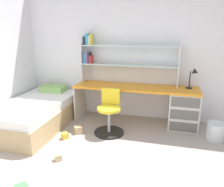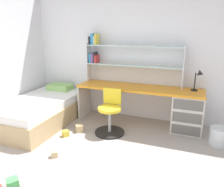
% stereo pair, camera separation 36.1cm
% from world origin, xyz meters
% --- Properties ---
extents(room_shell, '(5.50, 6.49, 2.76)m').
position_xyz_m(room_shell, '(-1.23, 1.27, 1.38)').
color(room_shell, silver).
rests_on(room_shell, ground_plane).
extents(desk, '(2.33, 0.58, 0.72)m').
position_xyz_m(desk, '(0.70, 2.43, 0.41)').
color(desk, orange).
rests_on(desk, ground_plane).
extents(bookshelf_hutch, '(1.88, 0.22, 0.96)m').
position_xyz_m(bookshelf_hutch, '(-0.33, 2.61, 1.27)').
color(bookshelf_hutch, silver).
rests_on(bookshelf_hutch, desk).
extents(desk_lamp, '(0.20, 0.17, 0.38)m').
position_xyz_m(desk_lamp, '(1.09, 2.51, 0.97)').
color(desk_lamp, black).
rests_on(desk_lamp, desk).
extents(swivel_chair, '(0.52, 0.52, 0.77)m').
position_xyz_m(swivel_chair, '(-0.29, 1.86, 0.30)').
color(swivel_chair, black).
rests_on(swivel_chair, ground_plane).
extents(bed_platform, '(1.08, 1.90, 0.61)m').
position_xyz_m(bed_platform, '(-1.69, 1.79, 0.25)').
color(bed_platform, tan).
rests_on(bed_platform, ground_plane).
extents(waste_bin, '(0.29, 0.29, 0.29)m').
position_xyz_m(waste_bin, '(1.47, 2.05, 0.14)').
color(waste_bin, silver).
rests_on(waste_bin, ground_plane).
extents(toy_block_yellow_1, '(0.14, 0.14, 0.10)m').
position_xyz_m(toy_block_yellow_1, '(-0.95, 1.45, 0.05)').
color(toy_block_yellow_1, gold).
rests_on(toy_block_yellow_1, ground_plane).
extents(toy_block_natural_4, '(0.17, 0.17, 0.12)m').
position_xyz_m(toy_block_natural_4, '(-0.82, 1.70, 0.06)').
color(toy_block_natural_4, tan).
rests_on(toy_block_natural_4, ground_plane).
extents(toy_block_natural_5, '(0.12, 0.12, 0.09)m').
position_xyz_m(toy_block_natural_5, '(-0.75, 0.84, 0.04)').
color(toy_block_natural_5, tan).
rests_on(toy_block_natural_5, ground_plane).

